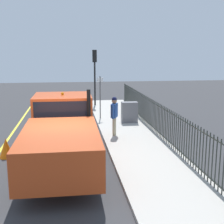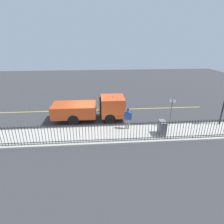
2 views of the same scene
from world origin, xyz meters
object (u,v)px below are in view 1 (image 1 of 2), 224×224
at_px(utility_cabinet, 129,112).
at_px(traffic_cone, 6,148).
at_px(worker_standing, 114,112).
at_px(traffic_light_near, 95,66).
at_px(street_sign, 100,92).
at_px(work_truck, 62,128).

distance_m(utility_cabinet, traffic_cone, 7.21).
relative_size(worker_standing, traffic_light_near, 0.46).
bearing_deg(traffic_light_near, traffic_cone, 69.34).
xyz_separation_m(traffic_light_near, street_sign, (-0.08, -4.46, -1.27)).
bearing_deg(traffic_light_near, worker_standing, 92.96).
xyz_separation_m(worker_standing, traffic_light_near, (-0.19, 8.15, 1.68)).
xyz_separation_m(worker_standing, street_sign, (-0.27, 3.69, 0.41)).
distance_m(work_truck, street_sign, 6.65).
xyz_separation_m(worker_standing, traffic_cone, (-4.38, -2.08, -0.85)).
xyz_separation_m(traffic_light_near, utility_cabinet, (1.39, -5.67, -2.22)).
relative_size(traffic_cone, street_sign, 0.31).
xyz_separation_m(traffic_light_near, traffic_cone, (-4.19, -10.23, -2.53)).
bearing_deg(traffic_cone, street_sign, 54.50).
xyz_separation_m(work_truck, utility_cabinet, (3.48, 5.12, -0.52)).
bearing_deg(traffic_cone, utility_cabinet, 39.29).
xyz_separation_m(utility_cabinet, street_sign, (-1.46, 1.20, 0.95)).
height_order(work_truck, traffic_cone, work_truck).
bearing_deg(traffic_cone, worker_standing, 25.38).
distance_m(worker_standing, traffic_cone, 4.92).
distance_m(traffic_light_near, street_sign, 4.64).
bearing_deg(street_sign, utility_cabinet, -39.40).
bearing_deg(street_sign, worker_standing, -85.83).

